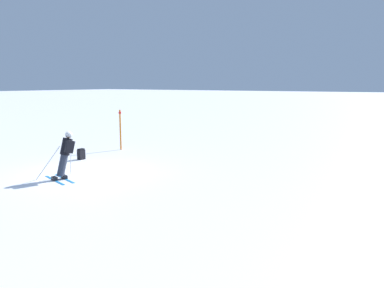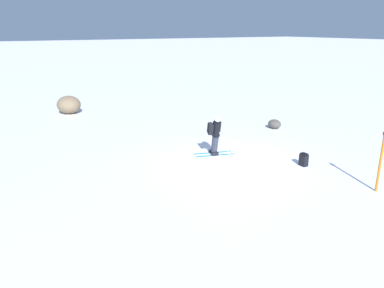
{
  "view_description": "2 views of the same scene",
  "coord_description": "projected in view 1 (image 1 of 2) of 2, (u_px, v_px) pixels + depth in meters",
  "views": [
    {
      "loc": [
        9.65,
        11.11,
        3.43
      ],
      "look_at": [
        0.07,
        4.94,
        1.58
      ],
      "focal_mm": 35.0,
      "sensor_mm": 36.0,
      "label": 1
    },
    {
      "loc": [
        -11.0,
        8.35,
        5.07
      ],
      "look_at": [
        0.07,
        1.75,
        1.04
      ],
      "focal_mm": 35.0,
      "sensor_mm": 36.0,
      "label": 2
    }
  ],
  "objects": [
    {
      "name": "ground_plane",
      "position": [
        86.0,
        173.0,
        14.5
      ],
      "size": [
        300.0,
        300.0,
        0.0
      ],
      "primitive_type": "plane",
      "color": "white"
    },
    {
      "name": "skier",
      "position": [
        65.0,
        153.0,
        13.46
      ],
      "size": [
        1.24,
        1.72,
        1.76
      ],
      "rotation": [
        0.0,
        0.0,
        -0.29
      ],
      "color": "#1E7AC6",
      "rests_on": "ground"
    },
    {
      "name": "spare_backpack",
      "position": [
        81.0,
        154.0,
        17.0
      ],
      "size": [
        0.3,
        0.23,
        0.5
      ],
      "rotation": [
        0.0,
        0.0,
        3.12
      ],
      "color": "black",
      "rests_on": "ground"
    },
    {
      "name": "trail_marker",
      "position": [
        120.0,
        128.0,
        19.38
      ],
      "size": [
        0.13,
        0.13,
        2.08
      ],
      "color": "orange",
      "rests_on": "ground"
    }
  ]
}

